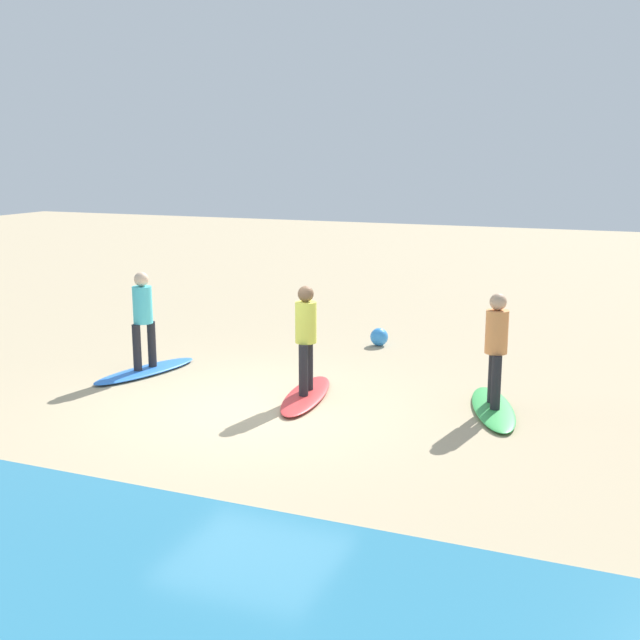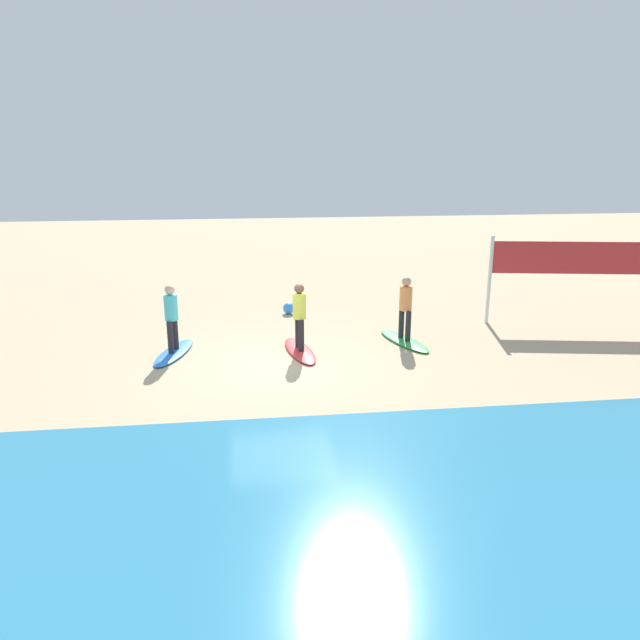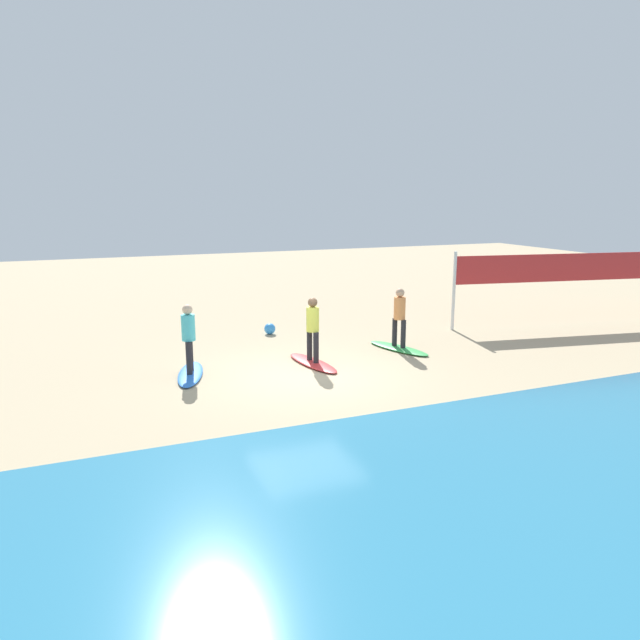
{
  "view_description": "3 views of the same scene",
  "coord_description": "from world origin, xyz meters",
  "px_view_note": "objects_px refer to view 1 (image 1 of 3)",
  "views": [
    {
      "loc": [
        -5.06,
        9.8,
        3.67
      ],
      "look_at": [
        -0.71,
        -0.85,
        1.22
      ],
      "focal_mm": 44.42,
      "sensor_mm": 36.0,
      "label": 1
    },
    {
      "loc": [
        0.73,
        13.21,
        4.86
      ],
      "look_at": [
        -1.0,
        -0.67,
        0.84
      ],
      "focal_mm": 33.87,
      "sensor_mm": 36.0,
      "label": 2
    },
    {
      "loc": [
        4.8,
        12.62,
        4.24
      ],
      "look_at": [
        -0.94,
        -1.35,
        1.01
      ],
      "focal_mm": 33.06,
      "sensor_mm": 36.0,
      "label": 3
    }
  ],
  "objects_px": {
    "surfboard_green": "(493,408)",
    "surfer_red": "(306,332)",
    "surfer_green": "(496,342)",
    "surfboard_red": "(306,395)",
    "surfer_blue": "(143,313)",
    "surfboard_blue": "(146,371)",
    "beach_ball": "(379,337)"
  },
  "relations": [
    {
      "from": "surfer_red",
      "to": "surfboard_blue",
      "type": "xyz_separation_m",
      "value": [
        3.05,
        -0.23,
        -0.99
      ]
    },
    {
      "from": "surfer_red",
      "to": "beach_ball",
      "type": "bearing_deg",
      "value": -89.9
    },
    {
      "from": "surfboard_blue",
      "to": "surfer_blue",
      "type": "xyz_separation_m",
      "value": [
        0.0,
        0.0,
        0.99
      ]
    },
    {
      "from": "surfboard_red",
      "to": "surfer_blue",
      "type": "relative_size",
      "value": 1.28
    },
    {
      "from": "surfboard_green",
      "to": "surfer_green",
      "type": "relative_size",
      "value": 1.28
    },
    {
      "from": "surfboard_red",
      "to": "surfboard_blue",
      "type": "relative_size",
      "value": 1.0
    },
    {
      "from": "surfboard_green",
      "to": "surfboard_blue",
      "type": "xyz_separation_m",
      "value": [
        5.8,
        0.21,
        0.0
      ]
    },
    {
      "from": "surfer_green",
      "to": "surfer_blue",
      "type": "relative_size",
      "value": 1.0
    },
    {
      "from": "surfer_blue",
      "to": "surfer_red",
      "type": "bearing_deg",
      "value": 175.63
    },
    {
      "from": "surfer_green",
      "to": "surfboard_red",
      "type": "relative_size",
      "value": 0.78
    },
    {
      "from": "surfboard_red",
      "to": "surfer_red",
      "type": "distance_m",
      "value": 0.99
    },
    {
      "from": "surfboard_red",
      "to": "surfer_blue",
      "type": "height_order",
      "value": "surfer_blue"
    },
    {
      "from": "beach_ball",
      "to": "surfboard_red",
      "type": "bearing_deg",
      "value": 90.1
    },
    {
      "from": "surfer_red",
      "to": "surfboard_blue",
      "type": "distance_m",
      "value": 3.22
    },
    {
      "from": "surfer_green",
      "to": "beach_ball",
      "type": "xyz_separation_m",
      "value": [
        2.75,
        -3.15,
        -0.86
      ]
    },
    {
      "from": "surfboard_red",
      "to": "beach_ball",
      "type": "height_order",
      "value": "beach_ball"
    },
    {
      "from": "surfboard_green",
      "to": "surfboard_blue",
      "type": "distance_m",
      "value": 5.8
    },
    {
      "from": "surfer_red",
      "to": "surfboard_blue",
      "type": "bearing_deg",
      "value": -4.37
    },
    {
      "from": "surfer_green",
      "to": "surfboard_blue",
      "type": "xyz_separation_m",
      "value": [
        5.8,
        0.21,
        -0.99
      ]
    },
    {
      "from": "surfer_green",
      "to": "surfer_red",
      "type": "xyz_separation_m",
      "value": [
        2.75,
        0.44,
        0.0
      ]
    },
    {
      "from": "surfboard_red",
      "to": "surfboard_blue",
      "type": "xyz_separation_m",
      "value": [
        3.05,
        -0.23,
        0.0
      ]
    },
    {
      "from": "surfboard_green",
      "to": "surfer_red",
      "type": "xyz_separation_m",
      "value": [
        2.75,
        0.44,
        0.99
      ]
    },
    {
      "from": "surfboard_blue",
      "to": "beach_ball",
      "type": "height_order",
      "value": "beach_ball"
    },
    {
      "from": "surfer_red",
      "to": "surfboard_blue",
      "type": "height_order",
      "value": "surfer_red"
    },
    {
      "from": "surfboard_green",
      "to": "surfer_green",
      "type": "height_order",
      "value": "surfer_green"
    },
    {
      "from": "surfer_green",
      "to": "surfer_red",
      "type": "distance_m",
      "value": 2.78
    },
    {
      "from": "surfboard_blue",
      "to": "beach_ball",
      "type": "xyz_separation_m",
      "value": [
        -3.05,
        -3.35,
        0.13
      ]
    },
    {
      "from": "surfer_blue",
      "to": "surfer_green",
      "type": "bearing_deg",
      "value": -177.95
    },
    {
      "from": "surfboard_red",
      "to": "beach_ball",
      "type": "bearing_deg",
      "value": 170.92
    },
    {
      "from": "surfboard_green",
      "to": "beach_ball",
      "type": "xyz_separation_m",
      "value": [
        2.75,
        -3.15,
        0.13
      ]
    },
    {
      "from": "surfboard_red",
      "to": "beach_ball",
      "type": "relative_size",
      "value": 6.09
    },
    {
      "from": "surfboard_green",
      "to": "surfboard_blue",
      "type": "bearing_deg",
      "value": -105.7
    }
  ]
}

